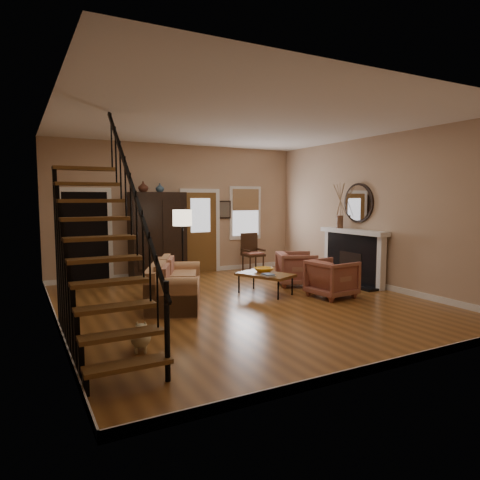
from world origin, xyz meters
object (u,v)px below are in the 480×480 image
sofa (175,284)px  side_chair (253,253)px  armchair_left (332,278)px  armchair_right (296,269)px  armoire (157,236)px  floor_lamp (183,251)px  coffee_table (265,284)px

sofa → side_chair: side_chair is taller
sofa → armchair_left: sofa is taller
armchair_right → armchair_left: bearing=-159.1°
side_chair → armoire: bearing=175.5°
sofa → armchair_left: bearing=6.4°
side_chair → floor_lamp: bearing=-149.3°
sofa → coffee_table: size_ratio=1.81×
sofa → floor_lamp: (0.48, 0.88, 0.48)m
floor_lamp → armchair_left: bearing=-36.2°
sofa → floor_lamp: size_ratio=1.17×
armoire → armchair_right: bearing=-41.5°
coffee_table → armchair_right: bearing=21.8°
armchair_right → armoire: bearing=71.7°
armoire → floor_lamp: size_ratio=1.22×
armoire → sofa: armoire is taller
armchair_left → armchair_right: size_ratio=1.00×
coffee_table → side_chair: side_chair is taller
floor_lamp → sofa: bearing=-118.7°
coffee_table → armchair_left: bearing=-39.3°
armoire → armchair_left: bearing=-54.8°
armoire → floor_lamp: 1.72m
armchair_right → floor_lamp: bearing=101.5°
armchair_left → armchair_right: armchair_right is taller
coffee_table → sofa: bearing=177.7°
sofa → coffee_table: (1.90, -0.08, -0.16)m
coffee_table → armchair_left: (1.03, -0.84, 0.16)m
floor_lamp → side_chair: floor_lamp is taller
sofa → coffee_table: sofa is taller
armchair_left → floor_lamp: 3.08m
sofa → armoire: bearing=103.5°
armchair_left → side_chair: (0.09, 3.30, 0.13)m
armoire → armchair_right: (2.52, -2.22, -0.67)m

